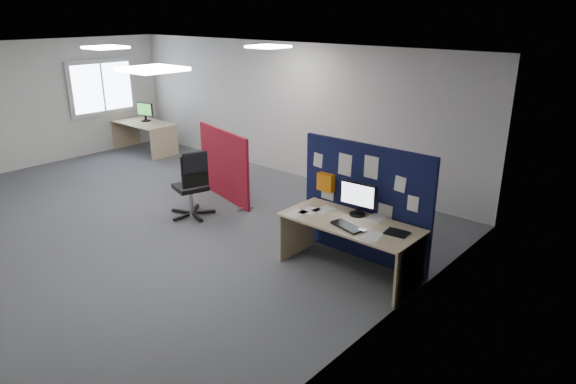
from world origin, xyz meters
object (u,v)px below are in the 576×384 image
Objects in this scene: red_divider at (224,165)px; office_chair at (193,181)px; second_desk at (145,129)px; monitor_second at (145,111)px; monitor_main at (358,197)px; navy_divider at (364,203)px; main_desk at (352,232)px.

office_chair is (0.32, -0.98, 0.02)m from red_divider.
monitor_second reaches higher than second_desk.
red_divider is at bearing 165.02° from monitor_main.
navy_divider is 3.25m from red_divider.
navy_divider is 7.28m from second_desk.
monitor_main is (0.06, -0.24, 0.16)m from navy_divider.
monitor_main is at bearing -76.02° from navy_divider.
office_chair is at bearing -35.30° from monitor_second.
red_divider is at bearing -14.50° from second_desk.
monitor_second is at bearing 178.94° from red_divider.
navy_divider is 7.34m from monitor_second.
second_desk is at bearing 162.95° from monitor_main.
second_desk is 4.69m from office_chair.
monitor_main is at bearing 106.48° from main_desk.
monitor_main is 0.31× the size of red_divider.
red_divider is (-3.34, 0.82, 0.07)m from main_desk.
navy_divider is 1.20× the size of second_desk.
navy_divider reaches higher than second_desk.
main_desk is 1.11× the size of second_desk.
monitor_second is 0.43× the size of office_chair.
second_desk is at bearing 179.69° from red_divider.
main_desk is at bearing 0.37° from red_divider.
navy_divider reaches higher than red_divider.
navy_divider reaches higher than monitor_second.
office_chair is at bearing -57.58° from red_divider.
monitor_second is at bearing 124.85° from second_desk.
monitor_second is 4.77m from office_chair.
office_chair is at bearing -177.34° from monitor_main.
navy_divider is at bearing 7.46° from red_divider.
navy_divider is at bearing 99.70° from monitor_main.
navy_divider reaches higher than office_chair.
monitor_second is (-0.05, 0.07, 0.42)m from second_desk.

